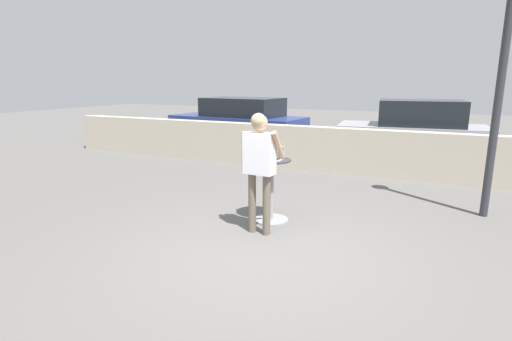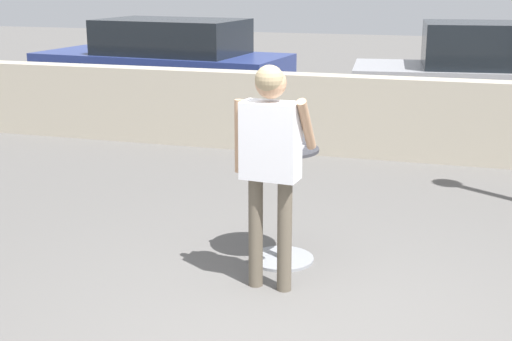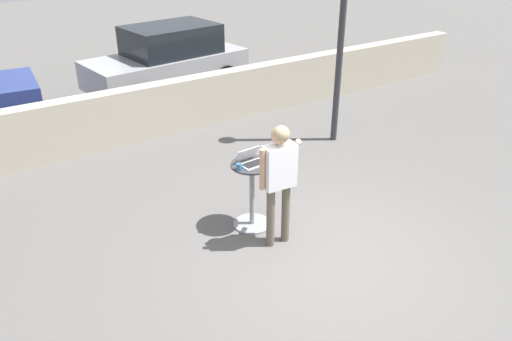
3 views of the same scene
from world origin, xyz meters
name	(u,v)px [view 3 (image 3 of 3)]	position (x,y,z in m)	size (l,w,h in m)	color
ground_plane	(328,255)	(0.00, 0.00, 0.00)	(50.00, 50.00, 0.00)	#5B5956
pavement_kerb	(166,108)	(0.00, 4.95, 0.53)	(16.77, 0.35, 1.05)	#B2A893
cafe_table	(252,193)	(-0.43, 1.16, 0.52)	(0.58, 0.58, 0.97)	gray
laptop	(251,161)	(-0.43, 1.17, 1.02)	(0.36, 0.32, 0.20)	silver
coffee_mug	(239,167)	(-0.66, 1.10, 1.02)	(0.11, 0.08, 0.09)	#336084
standing_person	(279,171)	(-0.38, 0.60, 1.09)	(0.58, 0.36, 1.71)	brown
parked_car_further_down	(168,60)	(1.16, 7.29, 0.81)	(4.00, 2.14, 1.63)	#9E9EA3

